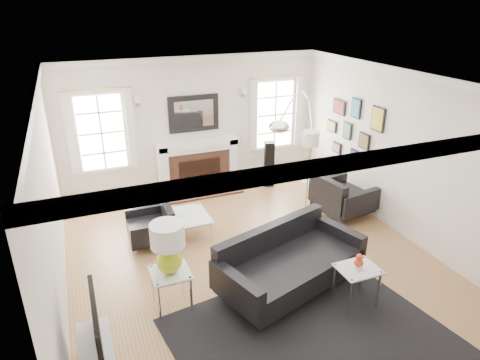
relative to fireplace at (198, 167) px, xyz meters
name	(u,v)px	position (x,y,z in m)	size (l,w,h in m)	color
floor	(250,257)	(0.00, -2.79, -0.54)	(6.00, 6.00, 0.00)	olive
back_wall	(194,125)	(0.00, 0.21, 0.86)	(5.50, 0.04, 2.80)	beige
front_wall	(384,298)	(0.00, -5.79, 0.86)	(5.50, 0.04, 2.80)	beige
left_wall	(50,208)	(-2.75, -2.79, 0.86)	(0.04, 6.00, 2.80)	beige
right_wall	(399,153)	(2.75, -2.79, 0.86)	(0.04, 6.00, 2.80)	beige
ceiling	(251,81)	(0.00, -2.79, 2.26)	(5.50, 6.00, 0.02)	white
crown_molding	(251,85)	(0.00, -2.79, 2.20)	(5.50, 6.00, 0.12)	white
fireplace	(198,167)	(0.00, 0.00, 0.00)	(1.70, 0.69, 1.11)	white
mantel_mirror	(194,114)	(0.00, 0.16, 1.11)	(1.05, 0.07, 0.75)	black
window_left	(101,132)	(-1.85, 0.16, 0.92)	(1.24, 0.15, 1.62)	white
window_right	(275,114)	(1.85, 0.16, 0.92)	(1.24, 0.15, 1.62)	white
gallery_wall	(353,126)	(2.72, -1.50, 0.99)	(0.04, 1.73, 1.29)	black
area_rug	(314,339)	(0.01, -4.75, -0.54)	(3.15, 2.63, 0.01)	black
sofa	(287,263)	(0.20, -3.67, -0.16)	(2.34, 1.58, 0.70)	black
armchair_left	(153,226)	(-1.34, -1.77, -0.24)	(0.75, 0.82, 0.54)	black
armchair_right	(340,198)	(2.13, -2.13, -0.17)	(1.03, 1.12, 0.67)	black
coffee_table	(184,218)	(-0.78, -1.72, -0.21)	(0.82, 0.82, 0.36)	silver
side_table_left	(171,279)	(-1.43, -3.50, -0.10)	(0.50, 0.50, 0.55)	silver
nesting_table	(357,276)	(0.86, -4.38, -0.08)	(0.53, 0.45, 0.58)	silver
gourd_lamp	(168,245)	(-1.43, -3.50, 0.41)	(0.44, 0.44, 0.71)	#B4CB19
orange_vase	(359,261)	(0.86, -4.38, 0.15)	(0.12, 0.12, 0.20)	red
arc_floor_lamp	(297,146)	(1.51, -1.49, 0.74)	(1.68, 1.56, 2.38)	silver
stick_floor_lamp	(310,143)	(1.66, -1.69, 0.84)	(0.32, 0.32, 1.60)	#C39243
speaker_tower	(269,164)	(1.51, -0.33, -0.04)	(0.20, 0.20, 1.00)	black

